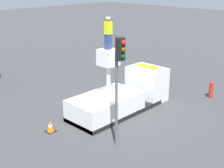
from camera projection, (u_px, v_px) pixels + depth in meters
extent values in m
plane|color=#38383A|center=(116.00, 112.00, 18.71)|extent=(120.00, 120.00, 0.00)
cube|color=black|center=(116.00, 110.00, 18.67)|extent=(5.93, 2.44, 0.24)
cube|color=silver|center=(106.00, 106.00, 17.93)|extent=(4.26, 2.38, 1.27)
cube|color=silver|center=(147.00, 83.00, 20.37)|extent=(1.67, 2.38, 2.15)
cube|color=black|center=(155.00, 74.00, 20.80)|extent=(0.03, 2.03, 0.86)
cube|color=orange|center=(147.00, 67.00, 19.99)|extent=(0.36, 1.43, 0.14)
cylinder|color=silver|center=(108.00, 79.00, 17.58)|extent=(0.22, 0.22, 1.86)
cube|color=silver|center=(108.00, 57.00, 17.16)|extent=(0.95, 0.95, 0.90)
cube|color=navy|center=(108.00, 42.00, 16.88)|extent=(0.34, 0.26, 0.84)
cube|color=#D1E519|center=(108.00, 28.00, 16.63)|extent=(0.40, 0.26, 0.66)
sphere|color=#9E704C|center=(108.00, 20.00, 16.48)|extent=(0.23, 0.23, 0.23)
cylinder|color=white|center=(108.00, 18.00, 16.46)|extent=(0.26, 0.26, 0.09)
cylinder|color=#515156|center=(116.00, 92.00, 14.23)|extent=(0.14, 0.14, 5.39)
cube|color=black|center=(120.00, 49.00, 13.42)|extent=(0.34, 0.28, 1.00)
sphere|color=red|center=(123.00, 43.00, 13.20)|extent=(0.22, 0.22, 0.22)
sphere|color=#503C07|center=(123.00, 50.00, 13.30)|extent=(0.22, 0.22, 0.22)
sphere|color=#083710|center=(123.00, 57.00, 13.40)|extent=(0.22, 0.22, 0.22)
cylinder|color=#B2231E|center=(211.00, 91.00, 20.81)|extent=(0.29, 0.29, 0.94)
sphere|color=#B2231E|center=(212.00, 83.00, 20.63)|extent=(0.24, 0.24, 0.24)
cylinder|color=#B2231E|center=(210.00, 90.00, 20.64)|extent=(0.12, 0.11, 0.11)
cylinder|color=#B2231E|center=(213.00, 89.00, 20.92)|extent=(0.12, 0.11, 0.11)
cube|color=black|center=(51.00, 131.00, 16.36)|extent=(0.50, 0.50, 0.03)
cone|color=orange|center=(50.00, 126.00, 16.26)|extent=(0.42, 0.42, 0.60)
cylinder|color=white|center=(50.00, 126.00, 16.25)|extent=(0.22, 0.22, 0.08)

